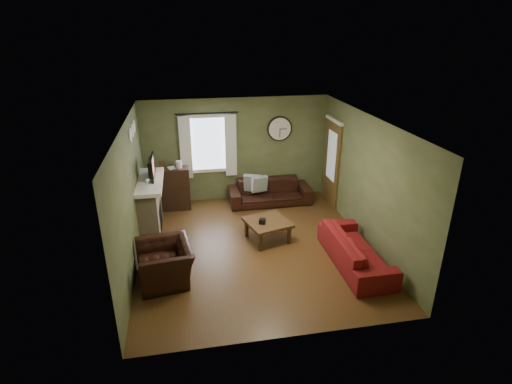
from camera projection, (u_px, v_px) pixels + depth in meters
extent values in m
cube|color=#503318|center=(255.00, 247.00, 8.17)|extent=(4.60, 5.20, 0.00)
cube|color=white|center=(255.00, 121.00, 7.16)|extent=(4.60, 5.20, 0.00)
cube|color=#576139|center=(131.00, 197.00, 7.28)|extent=(0.00, 5.20, 2.60)
cube|color=#576139|center=(367.00, 181.00, 8.05)|extent=(0.00, 5.20, 2.60)
cube|color=#576139|center=(236.00, 150.00, 10.02)|extent=(4.60, 0.00, 2.60)
cube|color=#576139|center=(289.00, 261.00, 5.31)|extent=(4.60, 0.00, 2.60)
cube|color=tan|center=(150.00, 207.00, 8.65)|extent=(0.40, 1.40, 1.10)
cube|color=black|center=(160.00, 217.00, 8.77)|extent=(0.04, 0.60, 0.55)
cube|color=white|center=(149.00, 182.00, 8.42)|extent=(0.58, 1.60, 0.08)
imported|color=black|center=(149.00, 170.00, 8.48)|extent=(0.08, 0.60, 0.35)
cube|color=#994C3F|center=(153.00, 167.00, 8.47)|extent=(0.02, 0.62, 0.36)
cylinder|color=white|center=(130.00, 135.00, 7.64)|extent=(0.28, 0.28, 0.03)
cylinder|color=white|center=(132.00, 131.00, 7.96)|extent=(0.28, 0.28, 0.03)
cylinder|color=white|center=(134.00, 127.00, 8.28)|extent=(0.28, 0.28, 0.03)
cylinder|color=black|center=(207.00, 113.00, 9.42)|extent=(0.03, 0.03, 1.50)
cube|color=silver|center=(186.00, 148.00, 9.65)|extent=(0.28, 0.04, 1.55)
cube|color=silver|center=(231.00, 146.00, 9.83)|extent=(0.28, 0.04, 1.55)
cube|color=brown|center=(332.00, 163.00, 9.82)|extent=(0.05, 0.90, 2.10)
imported|color=#49311A|center=(168.00, 172.00, 9.48)|extent=(0.23, 0.27, 0.02)
imported|color=black|center=(270.00, 192.00, 10.09)|extent=(2.05, 0.80, 0.60)
cube|color=gray|center=(253.00, 183.00, 9.97)|extent=(0.45, 0.27, 0.43)
cube|color=gray|center=(259.00, 184.00, 9.90)|extent=(0.42, 0.21, 0.40)
imported|color=maroon|center=(356.00, 250.00, 7.49)|extent=(0.80, 2.05, 0.60)
imported|color=black|center=(165.00, 263.00, 7.00)|extent=(1.07, 1.18, 0.68)
cube|color=black|center=(262.00, 225.00, 8.20)|extent=(0.16, 0.16, 0.10)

